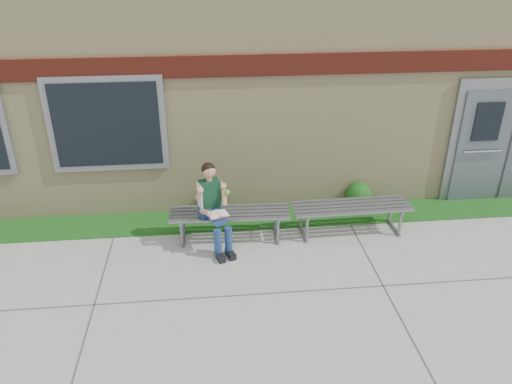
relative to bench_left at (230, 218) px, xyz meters
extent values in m
plane|color=#9E9E99|center=(1.09, -2.00, -0.38)|extent=(80.00, 80.00, 0.00)
cube|color=#144713|center=(1.09, 0.60, -0.37)|extent=(16.00, 0.80, 0.02)
cube|color=beige|center=(1.09, 4.00, 1.62)|extent=(16.00, 6.00, 4.00)
cube|color=maroon|center=(1.09, 0.97, 2.22)|extent=(16.00, 0.06, 0.35)
cube|color=slate|center=(-1.91, 0.96, 1.32)|extent=(1.90, 0.08, 1.60)
cube|color=black|center=(-1.91, 0.92, 1.32)|extent=(1.70, 0.04, 1.40)
cube|color=slate|center=(5.09, 0.96, 0.77)|extent=(2.20, 0.08, 2.30)
cube|color=#4E585E|center=(4.59, 0.91, 0.67)|extent=(0.92, 0.06, 2.10)
cube|color=slate|center=(0.00, 0.00, 0.09)|extent=(1.93, 0.61, 0.04)
cube|color=slate|center=(-0.76, 0.00, -0.16)|extent=(0.07, 0.53, 0.43)
cube|color=slate|center=(0.76, 0.00, -0.16)|extent=(0.07, 0.53, 0.43)
cube|color=slate|center=(2.00, 0.00, 0.11)|extent=(1.96, 0.59, 0.04)
cube|color=slate|center=(1.22, 0.00, -0.16)|extent=(0.06, 0.54, 0.44)
cube|color=slate|center=(2.78, 0.00, -0.16)|extent=(0.06, 0.54, 0.44)
cube|color=navy|center=(-0.31, -0.05, 0.19)|extent=(0.39, 0.33, 0.16)
cube|color=#0D3222|center=(-0.30, -0.07, 0.49)|extent=(0.36, 0.28, 0.45)
sphere|color=tan|center=(-0.30, -0.08, 0.88)|extent=(0.26, 0.26, 0.20)
sphere|color=black|center=(-0.30, -0.06, 0.90)|extent=(0.27, 0.27, 0.21)
cylinder|color=navy|center=(-0.31, -0.32, 0.21)|extent=(0.27, 0.43, 0.15)
cylinder|color=navy|center=(-0.14, -0.26, 0.21)|extent=(0.27, 0.43, 0.15)
cylinder|color=navy|center=(-0.21, -0.53, -0.14)|extent=(0.12, 0.12, 0.49)
cylinder|color=navy|center=(-0.05, -0.48, -0.14)|extent=(0.12, 0.12, 0.49)
cube|color=black|center=(-0.19, -0.60, -0.33)|extent=(0.17, 0.27, 0.10)
cube|color=black|center=(-0.02, -0.54, -0.33)|extent=(0.17, 0.27, 0.10)
cylinder|color=tan|center=(-0.46, -0.19, 0.55)|extent=(0.15, 0.23, 0.26)
cylinder|color=tan|center=(-0.11, -0.07, 0.55)|extent=(0.15, 0.23, 0.26)
cube|color=white|center=(-0.19, -0.40, 0.31)|extent=(0.35, 0.30, 0.01)
cube|color=#C64A52|center=(-0.19, -0.40, 0.30)|extent=(0.36, 0.31, 0.01)
sphere|color=#5FC835|center=(-0.03, -0.19, 0.56)|extent=(0.08, 0.08, 0.08)
sphere|color=#144713|center=(-0.28, 0.85, -0.13)|extent=(0.46, 0.46, 0.46)
sphere|color=#144713|center=(2.39, 0.85, -0.13)|extent=(0.46, 0.46, 0.46)
camera|label=1|loc=(-0.29, -6.99, 3.99)|focal=35.00mm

